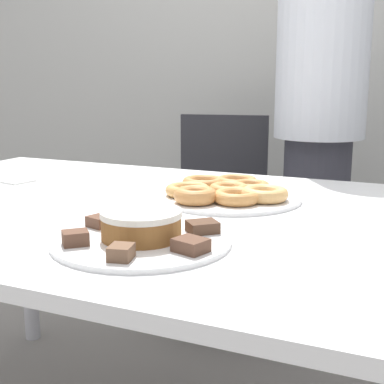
# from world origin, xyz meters

# --- Properties ---
(wall_back) EXTENTS (8.00, 0.05, 2.60)m
(wall_back) POSITION_xyz_m (0.00, 1.64, 1.30)
(wall_back) COLOR beige
(wall_back) RESTS_ON ground_plane
(table) EXTENTS (1.94, 1.08, 0.75)m
(table) POSITION_xyz_m (0.00, 0.00, 0.68)
(table) COLOR white
(table) RESTS_ON ground_plane
(person_standing) EXTENTS (0.34, 0.34, 1.71)m
(person_standing) POSITION_xyz_m (0.15, 0.93, 0.90)
(person_standing) COLOR #383842
(person_standing) RESTS_ON ground_plane
(office_chair_left) EXTENTS (0.51, 0.51, 0.90)m
(office_chair_left) POSITION_xyz_m (-0.29, 0.98, 0.43)
(office_chair_left) COLOR black
(office_chair_left) RESTS_ON ground_plane
(plate_cake) EXTENTS (0.35, 0.35, 0.01)m
(plate_cake) POSITION_xyz_m (0.04, -0.27, 0.75)
(plate_cake) COLOR white
(plate_cake) RESTS_ON table
(plate_donuts) EXTENTS (0.38, 0.38, 0.01)m
(plate_donuts) POSITION_xyz_m (0.06, 0.16, 0.75)
(plate_donuts) COLOR white
(plate_donuts) RESTS_ON table
(frosted_cake) EXTENTS (0.16, 0.16, 0.05)m
(frosted_cake) POSITION_xyz_m (0.04, -0.27, 0.79)
(frosted_cake) COLOR brown
(frosted_cake) RESTS_ON plate_cake
(lamington_0) EXTENTS (0.05, 0.06, 0.02)m
(lamington_0) POSITION_xyz_m (0.01, -0.15, 0.77)
(lamington_0) COLOR #513828
(lamington_0) RESTS_ON plate_cake
(lamington_1) EXTENTS (0.05, 0.05, 0.02)m
(lamington_1) POSITION_xyz_m (-0.08, -0.23, 0.77)
(lamington_1) COLOR brown
(lamington_1) RESTS_ON plate_cake
(lamington_2) EXTENTS (0.06, 0.06, 0.03)m
(lamington_2) POSITION_xyz_m (-0.05, -0.36, 0.77)
(lamington_2) COLOR brown
(lamington_2) RESTS_ON plate_cake
(lamington_3) EXTENTS (0.05, 0.05, 0.02)m
(lamington_3) POSITION_xyz_m (0.07, -0.39, 0.77)
(lamington_3) COLOR brown
(lamington_3) RESTS_ON plate_cake
(lamington_4) EXTENTS (0.07, 0.06, 0.02)m
(lamington_4) POSITION_xyz_m (0.16, -0.31, 0.77)
(lamington_4) COLOR brown
(lamington_4) RESTS_ON plate_cake
(lamington_5) EXTENTS (0.08, 0.08, 0.02)m
(lamington_5) POSITION_xyz_m (0.13, -0.18, 0.77)
(lamington_5) COLOR #513828
(lamington_5) RESTS_ON plate_cake
(donut_0) EXTENTS (0.11, 0.11, 0.03)m
(donut_0) POSITION_xyz_m (0.06, 0.16, 0.77)
(donut_0) COLOR #D18E4C
(donut_0) RESTS_ON plate_donuts
(donut_1) EXTENTS (0.12, 0.12, 0.03)m
(donut_1) POSITION_xyz_m (0.17, 0.14, 0.78)
(donut_1) COLOR #E5AD66
(donut_1) RESTS_ON plate_donuts
(donut_2) EXTENTS (0.11, 0.11, 0.03)m
(donut_2) POSITION_xyz_m (0.10, 0.22, 0.77)
(donut_2) COLOR #C68447
(donut_2) RESTS_ON plate_donuts
(donut_3) EXTENTS (0.12, 0.12, 0.03)m
(donut_3) POSITION_xyz_m (0.05, 0.27, 0.77)
(donut_3) COLOR #C68447
(donut_3) RESTS_ON plate_donuts
(donut_4) EXTENTS (0.12, 0.12, 0.03)m
(donut_4) POSITION_xyz_m (-0.04, 0.22, 0.77)
(donut_4) COLOR #C68447
(donut_4) RESTS_ON plate_donuts
(donut_5) EXTENTS (0.12, 0.12, 0.03)m
(donut_5) POSITION_xyz_m (-0.03, 0.11, 0.77)
(donut_5) COLOR tan
(donut_5) RESTS_ON plate_donuts
(donut_6) EXTENTS (0.11, 0.11, 0.04)m
(donut_6) POSITION_xyz_m (0.02, 0.04, 0.78)
(donut_6) COLOR #C68447
(donut_6) RESTS_ON plate_donuts
(donut_7) EXTENTS (0.12, 0.12, 0.03)m
(donut_7) POSITION_xyz_m (0.11, 0.09, 0.77)
(donut_7) COLOR #D18E4C
(donut_7) RESTS_ON plate_donuts
(napkin) EXTENTS (0.12, 0.10, 0.01)m
(napkin) POSITION_xyz_m (-0.62, 0.12, 0.75)
(napkin) COLOR white
(napkin) RESTS_ON table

